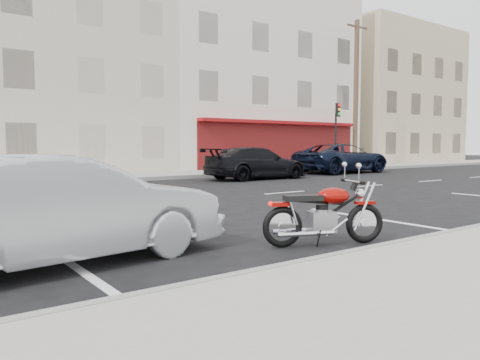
% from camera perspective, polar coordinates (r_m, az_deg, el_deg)
% --- Properties ---
extents(ground, '(120.00, 120.00, 0.00)m').
position_cam_1_polar(ground, '(13.39, -0.92, -2.06)').
color(ground, black).
rests_on(ground, ground).
extents(sidewalk_near, '(80.00, 3.40, 0.15)m').
position_cam_1_polar(sidewalk_near, '(3.73, 14.50, -18.12)').
color(sidewalk_near, gray).
rests_on(sidewalk_near, ground).
extents(curb_near, '(80.00, 0.12, 0.16)m').
position_cam_1_polar(curb_near, '(4.91, -1.40, -12.35)').
color(curb_near, gray).
rests_on(curb_near, ground).
extents(bldg_cream, '(12.00, 12.00, 11.50)m').
position_cam_1_polar(bldg_cream, '(28.08, -24.71, 12.66)').
color(bldg_cream, beige).
rests_on(bldg_cream, ground).
extents(bldg_corner, '(14.00, 12.00, 12.50)m').
position_cam_1_polar(bldg_corner, '(33.31, -1.69, 12.54)').
color(bldg_corner, silver).
rests_on(bldg_corner, ground).
extents(bldg_far_east, '(12.00, 12.00, 11.00)m').
position_cam_1_polar(bldg_far_east, '(43.46, 15.07, 9.47)').
color(bldg_far_east, tan).
rests_on(bldg_far_east, ground).
extents(utility_pole, '(1.80, 0.30, 9.00)m').
position_cam_1_polar(utility_pole, '(30.44, 13.95, 10.33)').
color(utility_pole, '#422D1E').
rests_on(utility_pole, sidewalk_far).
extents(traffic_light, '(0.26, 0.30, 3.80)m').
position_cam_1_polar(traffic_light, '(28.61, 11.69, 6.37)').
color(traffic_light, black).
rests_on(traffic_light, sidewalk_far).
extents(fire_hydrant, '(0.20, 0.20, 0.72)m').
position_cam_1_polar(fire_hydrant, '(27.63, 9.28, 2.28)').
color(fire_hydrant, beige).
rests_on(fire_hydrant, sidewalk_far).
extents(motorcycle, '(1.81, 0.91, 0.96)m').
position_cam_1_polar(motorcycle, '(7.34, 15.11, -4.07)').
color(motorcycle, black).
rests_on(motorcycle, ground).
extents(sedan_silver, '(4.31, 1.94, 1.37)m').
position_cam_1_polar(sedan_silver, '(6.21, -21.14, -3.39)').
color(sedan_silver, '#A3A5AA').
rests_on(sedan_silver, ground).
extents(suv_far, '(5.63, 2.71, 1.55)m').
position_cam_1_polar(suv_far, '(25.33, 12.31, 2.60)').
color(suv_far, black).
rests_on(suv_far, ground).
extents(car_far, '(4.79, 1.99, 1.39)m').
position_cam_1_polar(car_far, '(20.24, 2.02, 2.07)').
color(car_far, black).
rests_on(car_far, ground).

